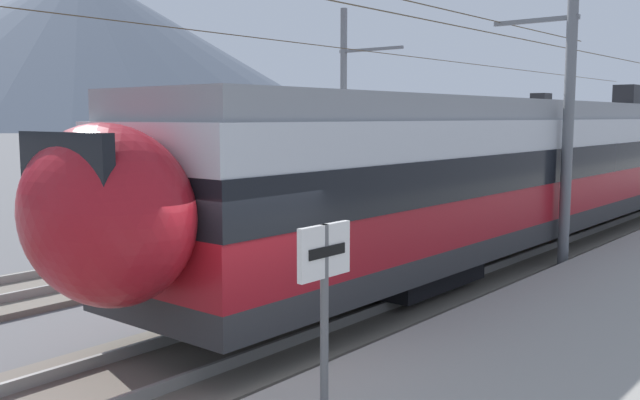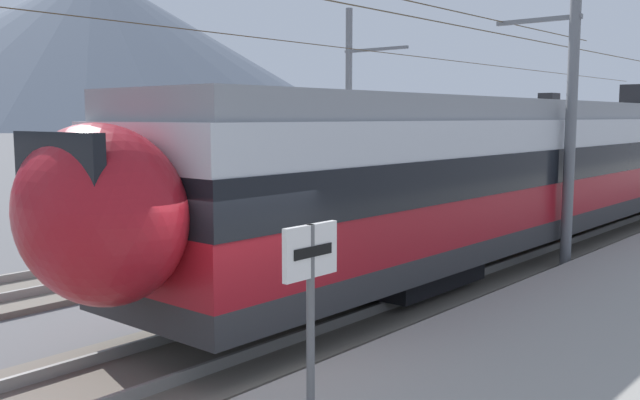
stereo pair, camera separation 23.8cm
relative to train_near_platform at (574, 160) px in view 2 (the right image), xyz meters
The scene contains 8 objects.
ground_plane 14.49m from the train_near_platform, behind, with size 400.00×400.00×0.00m, color #565659.
track_near 14.44m from the train_near_platform, behind, with size 120.00×3.00×0.28m.
train_near_platform is the anchor object (origin of this frame).
train_far_track 9.02m from the train_near_platform, 38.68° to the left, with size 27.43×2.96×4.27m.
catenary_mast_mid 5.37m from the train_near_platform, 161.55° to the right, with size 45.60×1.98×8.41m.
catenary_mast_far_side 7.93m from the train_near_platform, 92.97° to the left, with size 45.60×2.61×7.23m.
platform_sign 15.61m from the train_near_platform, 167.59° to the right, with size 0.70×0.08×2.08m.
mountain_right_ridge 235.25m from the train_near_platform, 61.36° to the left, with size 180.44×180.44×52.57m, color #515B6B.
Camera 2 is at (-5.77, -6.52, 3.47)m, focal length 39.37 mm.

